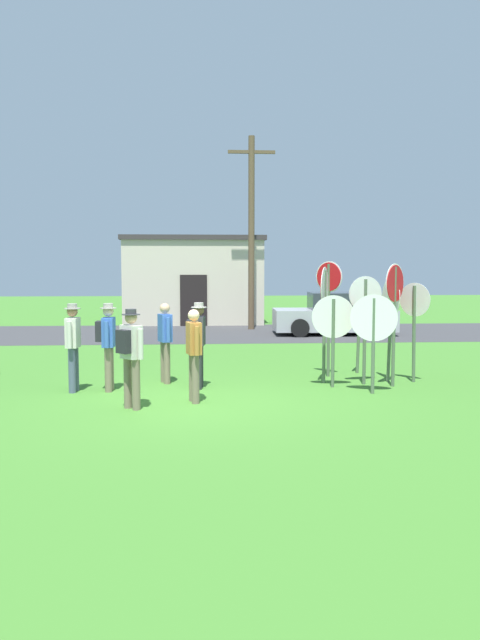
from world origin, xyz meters
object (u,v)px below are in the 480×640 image
(person_on_left, at_px, (108,340))
(stop_sign_low_front, at_px, (391,309))
(stop_sign_center_cluster, at_px, (365,311))
(stop_sign_rear_left, at_px, (333,325))
(stop_sign_tallest, at_px, (359,316))
(parked_car_on_street, at_px, (335,315))
(stop_sign_leaning_right, at_px, (329,299))
(stop_sign_rear_right, at_px, (394,302))
(person_near_signs, at_px, (165,338))
(person_in_blue, at_px, (73,342))
(stop_sign_far_back, at_px, (414,315))
(person_in_dark_shirt, at_px, (131,351))
(person_in_teal, at_px, (194,350))
(stop_sign_leaning_left, at_px, (374,327))
(person_holding_notes, at_px, (198,339))
(utility_pole, at_px, (251,229))
(stop_sign_nearest, at_px, (324,303))

(person_on_left, bearing_deg, stop_sign_low_front, 5.91)
(stop_sign_center_cluster, distance_m, stop_sign_rear_left, 0.81)
(stop_sign_tallest, bearing_deg, stop_sign_center_cluster, -99.85)
(parked_car_on_street, height_order, stop_sign_leaning_right, stop_sign_leaning_right)
(parked_car_on_street, relative_size, stop_sign_rear_right, 1.73)
(person_near_signs, relative_size, person_on_left, 0.97)
(person_on_left, height_order, person_in_blue, same)
(parked_car_on_street, relative_size, stop_sign_far_back, 2.06)
(person_in_blue, bearing_deg, stop_sign_rear_right, 0.98)
(stop_sign_far_back, height_order, person_in_blue, stop_sign_far_back)
(person_in_dark_shirt, bearing_deg, stop_sign_low_front, 23.05)
(person_in_teal, bearing_deg, stop_sign_rear_left, 23.68)
(stop_sign_leaning_right, xyz_separation_m, person_near_signs, (-3.58, -0.51, -0.78))
(stop_sign_rear_right, height_order, person_in_dark_shirt, stop_sign_rear_right)
(stop_sign_leaning_left, xyz_separation_m, stop_sign_rear_left, (-0.64, 0.66, -0.03))
(stop_sign_center_cluster, relative_size, person_in_blue, 1.30)
(person_in_teal, bearing_deg, person_on_left, 146.02)
(stop_sign_far_back, relative_size, person_in_dark_shirt, 1.22)
(stop_sign_leaning_left, relative_size, person_in_teal, 1.14)
(person_in_teal, bearing_deg, stop_sign_leaning_right, 39.36)
(stop_sign_low_front, xyz_separation_m, person_in_blue, (-6.52, -0.64, -0.56))
(stop_sign_far_back, distance_m, person_on_left, 6.38)
(person_in_dark_shirt, bearing_deg, stop_sign_center_cluster, 23.02)
(stop_sign_center_cluster, height_order, stop_sign_leaning_left, stop_sign_center_cluster)
(stop_sign_leaning_right, relative_size, person_in_teal, 1.52)
(stop_sign_leaning_left, xyz_separation_m, stop_sign_low_front, (0.70, 1.18, 0.24))
(person_holding_notes, bearing_deg, stop_sign_rear_left, -0.99)
(stop_sign_leaning_left, bearing_deg, person_in_blue, 174.76)
(stop_sign_tallest, xyz_separation_m, stop_sign_low_front, (0.39, -1.10, 0.23))
(stop_sign_low_front, relative_size, person_in_blue, 1.29)
(stop_sign_rear_right, bearing_deg, utility_pole, 99.31)
(stop_sign_leaning_left, distance_m, person_in_teal, 3.52)
(stop_sign_far_back, height_order, stop_sign_rear_left, stop_sign_far_back)
(person_on_left, bearing_deg, stop_sign_leaning_left, -6.33)
(stop_sign_leaning_right, bearing_deg, person_near_signs, -171.84)
(stop_sign_nearest, distance_m, stop_sign_rear_right, 1.43)
(parked_car_on_street, bearing_deg, person_in_blue, -126.88)
(stop_sign_tallest, relative_size, person_near_signs, 1.15)
(utility_pole, height_order, person_in_teal, utility_pole)
(person_holding_notes, bearing_deg, stop_sign_rear_right, -0.90)
(stop_sign_rear_left, distance_m, person_in_blue, 5.19)
(stop_sign_leaning_left, distance_m, person_holding_notes, 3.47)
(stop_sign_nearest, height_order, stop_sign_low_front, stop_sign_nearest)
(stop_sign_nearest, distance_m, person_in_teal, 3.29)
(stop_sign_nearest, height_order, person_on_left, stop_sign_nearest)
(stop_sign_tallest, height_order, person_holding_notes, stop_sign_tallest)
(stop_sign_leaning_left, bearing_deg, stop_sign_tallest, 82.23)
(stop_sign_far_back, distance_m, person_in_dark_shirt, 6.12)
(parked_car_on_street, xyz_separation_m, person_on_left, (-6.73, -9.82, 0.32))
(parked_car_on_street, xyz_separation_m, stop_sign_rear_left, (-2.22, -9.73, 0.58))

